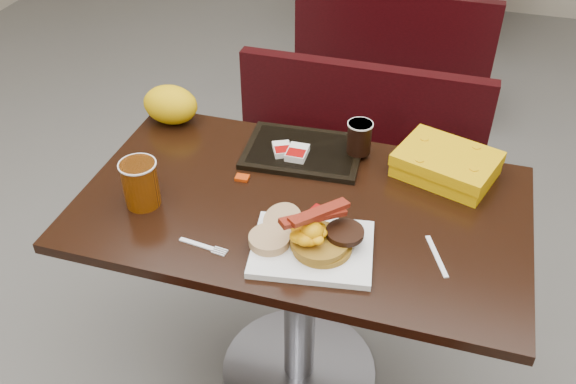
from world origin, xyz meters
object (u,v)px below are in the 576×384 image
(bench_near_n, at_px, (348,173))
(tray, at_px, (303,151))
(hashbrown_sleeve_right, at_px, (297,153))
(platter, at_px, (312,249))
(knife, at_px, (437,256))
(clamshell, at_px, (446,164))
(table_near, at_px, (300,298))
(coffee_cup_near, at_px, (141,184))
(fork, at_px, (197,244))
(hashbrown_sleeve_left, at_px, (282,149))
(coffee_cup_far, at_px, (359,138))
(paper_bag, at_px, (171,105))
(pancake_stack, at_px, (322,243))
(bench_far_s, at_px, (396,46))

(bench_near_n, bearing_deg, tray, -97.15)
(bench_near_n, relative_size, hashbrown_sleeve_right, 12.80)
(platter, bearing_deg, knife, 4.42)
(hashbrown_sleeve_right, bearing_deg, clamshell, 6.05)
(table_near, bearing_deg, clamshell, 34.22)
(coffee_cup_near, bearing_deg, bench_near_n, 63.58)
(tray, distance_m, hashbrown_sleeve_right, 0.04)
(table_near, height_order, clamshell, clamshell)
(platter, distance_m, fork, 0.29)
(platter, distance_m, hashbrown_sleeve_left, 0.42)
(coffee_cup_far, bearing_deg, hashbrown_sleeve_right, -156.52)
(tray, relative_size, hashbrown_sleeve_right, 4.40)
(hashbrown_sleeve_left, height_order, coffee_cup_far, coffee_cup_far)
(hashbrown_sleeve_left, height_order, paper_bag, paper_bag)
(coffee_cup_near, height_order, tray, coffee_cup_near)
(fork, relative_size, tray, 0.38)
(table_near, distance_m, bench_near_n, 0.70)
(hashbrown_sleeve_left, bearing_deg, knife, -57.89)
(knife, xyz_separation_m, hashbrown_sleeve_left, (-0.49, 0.30, 0.02))
(fork, height_order, coffee_cup_far, coffee_cup_far)
(platter, height_order, coffee_cup_far, coffee_cup_far)
(table_near, bearing_deg, pancake_stack, -60.17)
(pancake_stack, relative_size, coffee_cup_far, 1.52)
(hashbrown_sleeve_left, bearing_deg, bench_near_n, 51.01)
(bench_near_n, height_order, pancake_stack, pancake_stack)
(coffee_cup_far, bearing_deg, clamshell, -4.51)
(table_near, bearing_deg, paper_bag, 150.87)
(platter, distance_m, clamshell, 0.50)
(bench_near_n, relative_size, platter, 3.40)
(bench_near_n, distance_m, knife, 0.97)
(clamshell, bearing_deg, coffee_cup_far, -166.51)
(knife, bearing_deg, coffee_cup_far, -167.73)
(platter, height_order, tray, platter)
(clamshell, bearing_deg, knife, -69.58)
(fork, relative_size, hashbrown_sleeve_left, 1.90)
(fork, height_order, clamshell, clamshell)
(bench_near_n, relative_size, knife, 6.84)
(tray, bearing_deg, hashbrown_sleeve_right, -105.42)
(pancake_stack, bearing_deg, coffee_cup_far, 89.93)
(coffee_cup_near, xyz_separation_m, clamshell, (0.76, 0.36, -0.03))
(platter, xyz_separation_m, clamshell, (0.28, 0.42, 0.03))
(bench_far_s, distance_m, knife, 2.08)
(bench_near_n, distance_m, pancake_stack, 0.98)
(bench_far_s, xyz_separation_m, pancake_stack, (0.10, -2.07, 0.42))
(fork, xyz_separation_m, knife, (0.58, 0.13, -0.00))
(coffee_cup_near, bearing_deg, coffee_cup_far, 37.09)
(tray, bearing_deg, table_near, -79.13)
(hashbrown_sleeve_right, height_order, paper_bag, paper_bag)
(fork, bearing_deg, platter, 18.64)
(tray, xyz_separation_m, hashbrown_sleeve_right, (-0.01, -0.04, 0.02))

